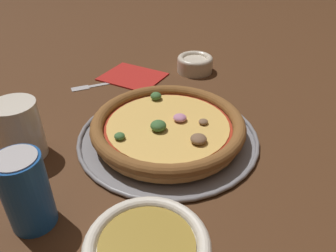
# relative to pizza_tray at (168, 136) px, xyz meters

# --- Properties ---
(ground_plane) EXTENTS (3.00, 3.00, 0.00)m
(ground_plane) POSITION_rel_pizza_tray_xyz_m (0.00, 0.00, -0.00)
(ground_plane) COLOR #4C2D19
(pizza_tray) EXTENTS (0.37, 0.37, 0.01)m
(pizza_tray) POSITION_rel_pizza_tray_xyz_m (0.00, 0.00, 0.00)
(pizza_tray) COLOR gray
(pizza_tray) RESTS_ON ground_plane
(pizza) EXTENTS (0.31, 0.31, 0.04)m
(pizza) POSITION_rel_pizza_tray_xyz_m (-0.00, 0.00, 0.02)
(pizza) COLOR #BC7F42
(pizza) RESTS_ON pizza_tray
(bowl_far) EXTENTS (0.10, 0.10, 0.05)m
(bowl_far) POSITION_rel_pizza_tray_xyz_m (-0.03, -0.34, 0.02)
(bowl_far) COLOR beige
(bowl_far) RESTS_ON ground_plane
(drinking_cup) EXTENTS (0.08, 0.08, 0.11)m
(drinking_cup) POSITION_rel_pizza_tray_xyz_m (0.26, 0.09, 0.05)
(drinking_cup) COLOR silver
(drinking_cup) RESTS_ON ground_plane
(napkin) EXTENTS (0.20, 0.18, 0.01)m
(napkin) POSITION_rel_pizza_tray_xyz_m (0.14, -0.27, -0.00)
(napkin) COLOR #B2231E
(napkin) RESTS_ON ground_plane
(fork) EXTENTS (0.17, 0.12, 0.00)m
(fork) POSITION_rel_pizza_tray_xyz_m (0.21, -0.21, -0.00)
(fork) COLOR #B7B7BC
(fork) RESTS_ON ground_plane
(beverage_can) EXTENTS (0.07, 0.07, 0.12)m
(beverage_can) POSITION_rel_pizza_tray_xyz_m (0.16, 0.24, 0.06)
(beverage_can) COLOR #194C99
(beverage_can) RESTS_ON ground_plane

